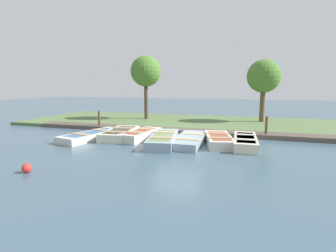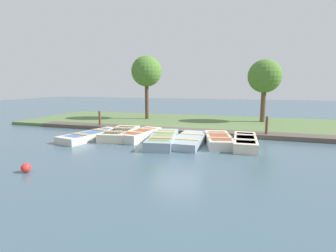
{
  "view_description": "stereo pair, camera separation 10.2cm",
  "coord_description": "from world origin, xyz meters",
  "px_view_note": "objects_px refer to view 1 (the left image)",
  "views": [
    {
      "loc": [
        12.68,
        3.47,
        2.66
      ],
      "look_at": [
        0.34,
        -0.34,
        0.65
      ],
      "focal_mm": 28.0,
      "sensor_mm": 36.0,
      "label": 1
    },
    {
      "loc": [
        12.65,
        3.57,
        2.66
      ],
      "look_at": [
        0.34,
        -0.34,
        0.65
      ],
      "focal_mm": 28.0,
      "sensor_mm": 36.0,
      "label": 2
    }
  ],
  "objects_px": {
    "rowboat_3": "(163,139)",
    "rowboat_6": "(245,141)",
    "rowboat_1": "(120,134)",
    "rowboat_4": "(190,140)",
    "rowboat_0": "(92,135)",
    "park_tree_far_left": "(146,72)",
    "mooring_post_far": "(266,127)",
    "mooring_post_near": "(99,120)",
    "park_tree_left": "(264,77)",
    "rowboat_2": "(141,135)",
    "buoy": "(27,168)",
    "rowboat_5": "(219,140)"
  },
  "relations": [
    {
      "from": "rowboat_4",
      "to": "rowboat_5",
      "type": "distance_m",
      "value": 1.34
    },
    {
      "from": "rowboat_0",
      "to": "park_tree_far_left",
      "type": "distance_m",
      "value": 7.7
    },
    {
      "from": "rowboat_6",
      "to": "park_tree_left",
      "type": "distance_m",
      "value": 7.84
    },
    {
      "from": "rowboat_5",
      "to": "mooring_post_far",
      "type": "relative_size",
      "value": 2.69
    },
    {
      "from": "rowboat_0",
      "to": "rowboat_3",
      "type": "height_order",
      "value": "rowboat_3"
    },
    {
      "from": "rowboat_2",
      "to": "buoy",
      "type": "relative_size",
      "value": 9.69
    },
    {
      "from": "park_tree_far_left",
      "to": "rowboat_0",
      "type": "bearing_deg",
      "value": -1.59
    },
    {
      "from": "mooring_post_far",
      "to": "rowboat_0",
      "type": "bearing_deg",
      "value": -71.86
    },
    {
      "from": "buoy",
      "to": "park_tree_far_left",
      "type": "relative_size",
      "value": 0.06
    },
    {
      "from": "rowboat_6",
      "to": "mooring_post_near",
      "type": "xyz_separation_m",
      "value": [
        -2.16,
        -8.65,
        0.36
      ]
    },
    {
      "from": "rowboat_5",
      "to": "rowboat_6",
      "type": "height_order",
      "value": "rowboat_6"
    },
    {
      "from": "rowboat_3",
      "to": "rowboat_2",
      "type": "bearing_deg",
      "value": -125.71
    },
    {
      "from": "rowboat_4",
      "to": "mooring_post_far",
      "type": "bearing_deg",
      "value": 124.19
    },
    {
      "from": "park_tree_far_left",
      "to": "rowboat_1",
      "type": "bearing_deg",
      "value": 9.56
    },
    {
      "from": "mooring_post_near",
      "to": "park_tree_left",
      "type": "relative_size",
      "value": 0.26
    },
    {
      "from": "rowboat_0",
      "to": "rowboat_5",
      "type": "distance_m",
      "value": 6.28
    },
    {
      "from": "rowboat_3",
      "to": "park_tree_far_left",
      "type": "height_order",
      "value": "park_tree_far_left"
    },
    {
      "from": "buoy",
      "to": "mooring_post_near",
      "type": "bearing_deg",
      "value": -163.69
    },
    {
      "from": "rowboat_2",
      "to": "mooring_post_far",
      "type": "bearing_deg",
      "value": 116.95
    },
    {
      "from": "rowboat_5",
      "to": "park_tree_far_left",
      "type": "relative_size",
      "value": 0.64
    },
    {
      "from": "rowboat_5",
      "to": "buoy",
      "type": "bearing_deg",
      "value": -55.73
    },
    {
      "from": "mooring_post_near",
      "to": "park_tree_left",
      "type": "distance_m",
      "value": 11.16
    },
    {
      "from": "rowboat_0",
      "to": "rowboat_6",
      "type": "bearing_deg",
      "value": 106.92
    },
    {
      "from": "rowboat_2",
      "to": "buoy",
      "type": "xyz_separation_m",
      "value": [
        5.78,
        -1.33,
        -0.07
      ]
    },
    {
      "from": "buoy",
      "to": "park_tree_far_left",
      "type": "distance_m",
      "value": 12.51
    },
    {
      "from": "rowboat_2",
      "to": "buoy",
      "type": "distance_m",
      "value": 5.93
    },
    {
      "from": "rowboat_0",
      "to": "buoy",
      "type": "bearing_deg",
      "value": 24.0
    },
    {
      "from": "rowboat_0",
      "to": "rowboat_6",
      "type": "xyz_separation_m",
      "value": [
        -0.59,
        7.4,
        0.04
      ]
    },
    {
      "from": "rowboat_6",
      "to": "mooring_post_far",
      "type": "height_order",
      "value": "mooring_post_far"
    },
    {
      "from": "park_tree_left",
      "to": "park_tree_far_left",
      "type": "bearing_deg",
      "value": -83.84
    },
    {
      "from": "rowboat_0",
      "to": "rowboat_2",
      "type": "xyz_separation_m",
      "value": [
        -0.67,
        2.38,
        0.05
      ]
    },
    {
      "from": "park_tree_far_left",
      "to": "park_tree_left",
      "type": "xyz_separation_m",
      "value": [
        -0.88,
        8.17,
        -0.41
      ]
    },
    {
      "from": "mooring_post_near",
      "to": "park_tree_far_left",
      "type": "bearing_deg",
      "value": 160.79
    },
    {
      "from": "rowboat_5",
      "to": "park_tree_left",
      "type": "xyz_separation_m",
      "value": [
        -7.12,
        2.11,
        3.01
      ]
    },
    {
      "from": "rowboat_3",
      "to": "mooring_post_far",
      "type": "xyz_separation_m",
      "value": [
        -2.73,
        4.6,
        0.36
      ]
    },
    {
      "from": "rowboat_3",
      "to": "park_tree_left",
      "type": "bearing_deg",
      "value": 139.03
    },
    {
      "from": "rowboat_4",
      "to": "park_tree_far_left",
      "type": "height_order",
      "value": "park_tree_far_left"
    },
    {
      "from": "rowboat_4",
      "to": "park_tree_far_left",
      "type": "xyz_separation_m",
      "value": [
        -6.47,
        -4.74,
        3.46
      ]
    },
    {
      "from": "rowboat_0",
      "to": "rowboat_6",
      "type": "distance_m",
      "value": 7.42
    },
    {
      "from": "rowboat_5",
      "to": "rowboat_2",
      "type": "bearing_deg",
      "value": -104.03
    },
    {
      "from": "rowboat_3",
      "to": "rowboat_4",
      "type": "bearing_deg",
      "value": 98.37
    },
    {
      "from": "rowboat_3",
      "to": "buoy",
      "type": "bearing_deg",
      "value": -38.4
    },
    {
      "from": "rowboat_4",
      "to": "rowboat_1",
      "type": "bearing_deg",
      "value": -94.23
    },
    {
      "from": "rowboat_1",
      "to": "rowboat_4",
      "type": "xyz_separation_m",
      "value": [
        0.27,
        3.7,
        -0.04
      ]
    },
    {
      "from": "park_tree_left",
      "to": "rowboat_2",
      "type": "bearing_deg",
      "value": -40.13
    },
    {
      "from": "mooring_post_near",
      "to": "mooring_post_far",
      "type": "relative_size",
      "value": 1.0
    },
    {
      "from": "rowboat_3",
      "to": "rowboat_6",
      "type": "distance_m",
      "value": 3.67
    },
    {
      "from": "rowboat_5",
      "to": "rowboat_0",
      "type": "bearing_deg",
      "value": -97.71
    },
    {
      "from": "rowboat_2",
      "to": "mooring_post_near",
      "type": "distance_m",
      "value": 4.19
    },
    {
      "from": "rowboat_3",
      "to": "buoy",
      "type": "xyz_separation_m",
      "value": [
        5.12,
        -2.72,
        -0.07
      ]
    }
  ]
}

